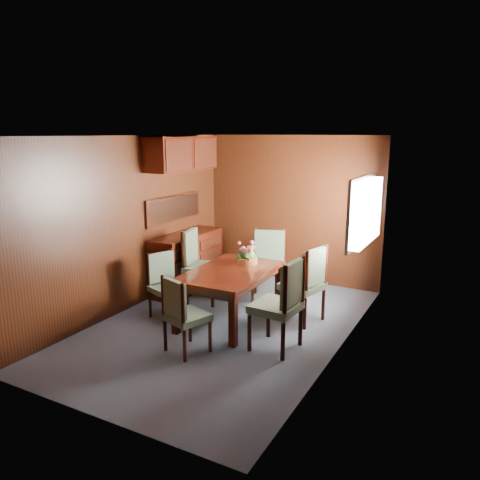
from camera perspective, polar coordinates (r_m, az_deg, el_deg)
The scene contains 11 objects.
ground at distance 6.14m, azimuth -1.97°, elevation -10.41°, with size 4.50×4.50×0.00m, color #404957.
room_shell at distance 6.03m, azimuth -1.36°, elevation 5.28°, with size 3.06×4.52×2.41m.
sideboard at distance 7.43m, azimuth -6.48°, elevation -2.63°, with size 0.48×1.40×0.90m, color black.
dining_table at distance 6.11m, azimuth -1.18°, elevation -4.57°, with size 0.95×1.49×0.69m.
chair_left_near at distance 6.36m, azimuth -9.10°, elevation -4.99°, with size 0.53×0.54×0.89m.
chair_left_far at distance 6.89m, azimuth -5.14°, elevation -2.56°, with size 0.59×0.61×1.08m.
chair_right_near at distance 5.31m, azimuth 5.19°, elevation -7.30°, with size 0.53×0.55×1.08m.
chair_right_far at distance 6.13m, azimuth 8.20°, elevation -4.89°, with size 0.58×0.59×1.03m.
chair_head at distance 5.28m, azimuth -7.11°, elevation -8.63°, with size 0.54×0.53×0.90m.
chair_foot at distance 7.01m, azimuth 3.54°, elevation -2.49°, with size 0.62×0.61×1.03m.
flower_centerpiece at distance 6.34m, azimuth 0.89°, elevation -1.62°, with size 0.30×0.30×0.30m.
Camera 1 is at (2.85, -4.87, 2.44)m, focal length 35.00 mm.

